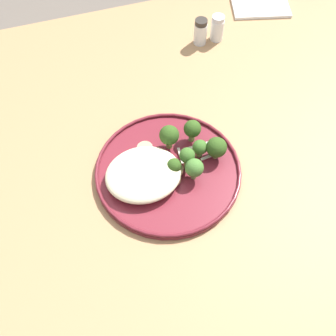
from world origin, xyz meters
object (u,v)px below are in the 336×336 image
(broccoli_floret_split_head, at_px, (187,156))
(pepper_shaker, at_px, (200,32))
(broccoli_floret_small_sprig, at_px, (174,166))
(broccoli_floret_center_pile, at_px, (194,168))
(broccoli_floret_near_rim, at_px, (216,148))
(folded_napkin, at_px, (261,7))
(broccoli_floret_front_edge, at_px, (192,129))
(broccoli_floret_left_leaning, at_px, (200,148))
(salt_shaker, at_px, (217,28))
(dinner_plate, at_px, (168,171))
(seared_scallop_center_golden, at_px, (177,170))
(seared_scallop_rear_pale, at_px, (173,178))
(seared_scallop_front_small, at_px, (143,172))
(seared_scallop_left_edge, at_px, (161,171))
(seared_scallop_on_noodles, at_px, (151,185))
(seared_scallop_right_edge, at_px, (113,179))
(seared_scallop_large_seared, at_px, (145,149))
(broccoli_floret_right_tilted, at_px, (169,136))

(broccoli_floret_split_head, distance_m, pepper_shaker, 0.38)
(broccoli_floret_small_sprig, relative_size, broccoli_floret_center_pile, 0.82)
(broccoli_floret_near_rim, xyz_separation_m, folded_napkin, (-0.30, -0.42, -0.04))
(broccoli_floret_front_edge, distance_m, folded_napkin, 0.49)
(broccoli_floret_small_sprig, xyz_separation_m, broccoli_floret_front_edge, (-0.06, -0.07, 0.01))
(broccoli_floret_left_leaning, height_order, folded_napkin, broccoli_floret_left_leaning)
(pepper_shaker, bearing_deg, salt_shaker, 180.00)
(broccoli_floret_split_head, bearing_deg, dinner_plate, -1.08)
(broccoli_floret_near_rim, height_order, broccoli_floret_left_leaning, broccoli_floret_near_rim)
(seared_scallop_center_golden, relative_size, pepper_shaker, 0.40)
(broccoli_floret_center_pile, relative_size, pepper_shaker, 0.78)
(seared_scallop_center_golden, bearing_deg, seared_scallop_rear_pale, 52.50)
(broccoli_floret_small_sprig, height_order, salt_shaker, salt_shaker)
(seared_scallop_front_small, distance_m, seared_scallop_left_edge, 0.03)
(seared_scallop_on_noodles, bearing_deg, broccoli_floret_near_rim, -167.35)
(seared_scallop_front_small, bearing_deg, broccoli_floret_left_leaning, -173.71)
(seared_scallop_right_edge, distance_m, seared_scallop_on_noodles, 0.08)
(broccoli_floret_front_edge, bearing_deg, broccoli_floret_small_sprig, 48.10)
(broccoli_floret_center_pile, bearing_deg, seared_scallop_rear_pale, -5.44)
(seared_scallop_large_seared, distance_m, seared_scallop_center_golden, 0.08)
(seared_scallop_on_noodles, relative_size, broccoli_floret_front_edge, 0.65)
(broccoli_floret_small_sprig, relative_size, salt_shaker, 0.64)
(seared_scallop_large_seared, bearing_deg, dinner_plate, 118.92)
(seared_scallop_rear_pale, bearing_deg, broccoli_floret_left_leaning, -148.61)
(broccoli_floret_split_head, height_order, broccoli_floret_left_leaning, broccoli_floret_split_head)
(seared_scallop_large_seared, distance_m, broccoli_floret_split_head, 0.09)
(dinner_plate, relative_size, broccoli_floret_near_rim, 5.52)
(broccoli_floret_near_rim, bearing_deg, seared_scallop_right_edge, -1.07)
(broccoli_floret_near_rim, distance_m, folded_napkin, 0.52)
(dinner_plate, bearing_deg, broccoli_floret_split_head, 178.92)
(seared_scallop_on_noodles, bearing_deg, seared_scallop_front_small, -79.90)
(pepper_shaker, bearing_deg, broccoli_floret_front_edge, 66.73)
(seared_scallop_front_small, bearing_deg, broccoli_floret_near_rim, -180.00)
(folded_napkin, bearing_deg, broccoli_floret_right_tilted, 44.42)
(dinner_plate, xyz_separation_m, seared_scallop_rear_pale, (-0.00, 0.03, 0.01))
(seared_scallop_large_seared, xyz_separation_m, broccoli_floret_front_edge, (-0.10, -0.00, 0.02))
(broccoli_floret_center_pile, distance_m, broccoli_floret_left_leaning, 0.06)
(broccoli_floret_left_leaning, xyz_separation_m, pepper_shaker, (-0.12, -0.33, -0.00))
(dinner_plate, relative_size, folded_napkin, 1.93)
(broccoli_floret_split_head, height_order, broccoli_floret_front_edge, broccoli_floret_front_edge)
(folded_napkin, bearing_deg, seared_scallop_left_edge, 46.09)
(seared_scallop_large_seared, distance_m, broccoli_floret_center_pile, 0.11)
(seared_scallop_left_edge, bearing_deg, salt_shaker, -125.91)
(seared_scallop_on_noodles, distance_m, broccoli_floret_split_head, 0.09)
(broccoli_floret_center_pile, bearing_deg, pepper_shaker, -111.89)
(broccoli_floret_split_head, height_order, broccoli_floret_small_sprig, broccoli_floret_split_head)
(folded_napkin, bearing_deg, seared_scallop_on_noodles, 45.86)
(broccoli_floret_split_head, bearing_deg, seared_scallop_right_edge, -3.20)
(dinner_plate, distance_m, folded_napkin, 0.58)
(broccoli_floret_front_edge, bearing_deg, pepper_shaker, -113.27)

